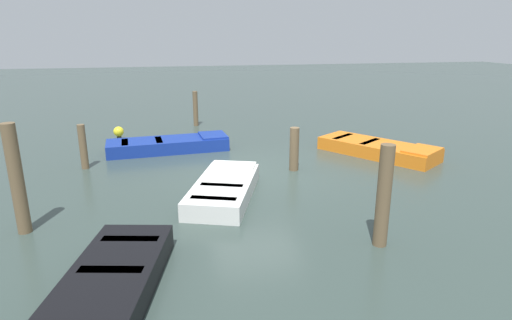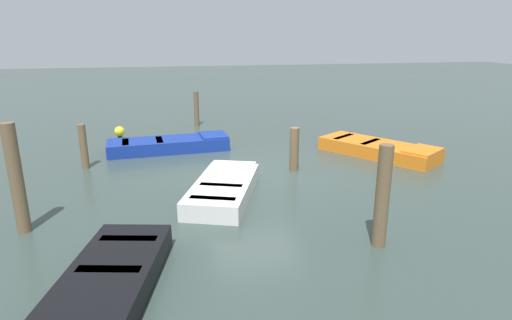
# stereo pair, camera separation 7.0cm
# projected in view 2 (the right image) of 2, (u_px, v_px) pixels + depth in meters

# --- Properties ---
(ground_plane) EXTENTS (80.00, 80.00, 0.00)m
(ground_plane) POSITION_uv_depth(u_px,v_px,m) (256.00, 172.00, 11.77)
(ground_plane) COLOR #33423D
(rowboat_black) EXTENTS (3.70, 1.96, 0.46)m
(rowboat_black) POSITION_uv_depth(u_px,v_px,m) (102.00, 292.00, 5.96)
(rowboat_black) COLOR black
(rowboat_black) RESTS_ON ground_plane
(rowboat_orange) EXTENTS (3.75, 3.15, 0.46)m
(rowboat_orange) POSITION_uv_depth(u_px,v_px,m) (379.00, 149.00, 13.31)
(rowboat_orange) COLOR orange
(rowboat_orange) RESTS_ON ground_plane
(rowboat_blue) EXTENTS (1.48, 3.90, 0.46)m
(rowboat_blue) POSITION_uv_depth(u_px,v_px,m) (170.00, 144.00, 13.84)
(rowboat_blue) COLOR navy
(rowboat_blue) RESTS_ON ground_plane
(rowboat_white) EXTENTS (3.19, 2.18, 0.46)m
(rowboat_white) POSITION_uv_depth(u_px,v_px,m) (224.00, 188.00, 9.91)
(rowboat_white) COLOR silver
(rowboat_white) RESTS_ON ground_plane
(mooring_piling_far_left) EXTENTS (0.20, 0.20, 1.42)m
(mooring_piling_far_left) POSITION_uv_depth(u_px,v_px,m) (197.00, 109.00, 17.49)
(mooring_piling_far_left) COLOR brown
(mooring_piling_far_left) RESTS_ON ground_plane
(mooring_piling_center) EXTENTS (0.26, 0.26, 1.21)m
(mooring_piling_center) POSITION_uv_depth(u_px,v_px,m) (294.00, 149.00, 11.77)
(mooring_piling_center) COLOR brown
(mooring_piling_center) RESTS_ON ground_plane
(mooring_piling_mid_right) EXTENTS (0.25, 0.25, 1.88)m
(mooring_piling_mid_right) POSITION_uv_depth(u_px,v_px,m) (382.00, 197.00, 7.46)
(mooring_piling_mid_right) COLOR brown
(mooring_piling_mid_right) RESTS_ON ground_plane
(mooring_piling_near_right) EXTENTS (0.20, 0.20, 1.27)m
(mooring_piling_near_right) POSITION_uv_depth(u_px,v_px,m) (84.00, 147.00, 11.93)
(mooring_piling_near_right) COLOR brown
(mooring_piling_near_right) RESTS_ON ground_plane
(mooring_piling_mid_left) EXTENTS (0.25, 0.25, 2.14)m
(mooring_piling_mid_left) POSITION_uv_depth(u_px,v_px,m) (16.00, 179.00, 7.95)
(mooring_piling_mid_left) COLOR brown
(mooring_piling_mid_left) RESTS_ON ground_plane
(marker_buoy) EXTENTS (0.36, 0.36, 0.48)m
(marker_buoy) POSITION_uv_depth(u_px,v_px,m) (120.00, 132.00, 15.30)
(marker_buoy) COLOR #262626
(marker_buoy) RESTS_ON ground_plane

